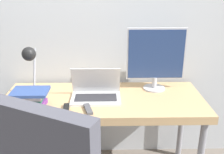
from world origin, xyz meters
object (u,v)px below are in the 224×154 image
Objects in this scene: laptop at (96,92)px; book_stack at (30,98)px; game_controller at (18,110)px; monitor at (156,57)px; desk_lamp at (32,65)px.

laptop reaches higher than book_stack.
game_controller is at bearing -143.28° from book_stack.
monitor is 1.00m from book_stack.
monitor is at bearing 11.08° from desk_lamp.
monitor is at bearing 20.69° from book_stack.
game_controller is at bearing -157.92° from monitor.
monitor is 0.95m from desk_lamp.
book_stack is at bearing -159.31° from monitor.
book_stack is (-0.92, -0.35, -0.19)m from monitor.
laptop is at bearing 0.14° from desk_lamp.
laptop is 0.73× the size of monitor.
game_controller is at bearing -156.87° from laptop.
monitor is 3.21× the size of game_controller.
desk_lamp reaches higher than game_controller.
monitor is at bearing 22.08° from game_controller.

